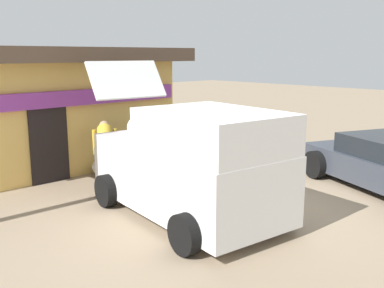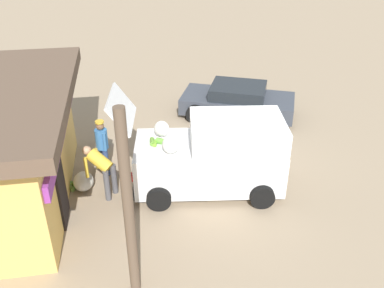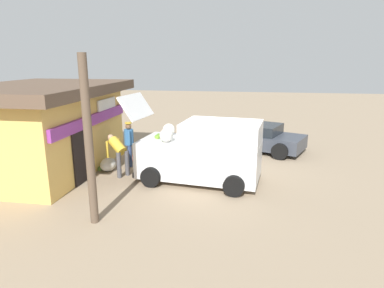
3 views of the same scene
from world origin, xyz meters
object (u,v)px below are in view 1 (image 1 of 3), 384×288
customer_bending (105,145)px  unloaded_banana_pile (106,166)px  paint_bucket (189,157)px  delivery_van (192,164)px  storefront_bar (51,103)px  vendor_standing (143,136)px

customer_bending → unloaded_banana_pile: size_ratio=1.81×
unloaded_banana_pile → paint_bucket: 2.37m
delivery_van → storefront_bar: bearing=88.0°
vendor_standing → customer_bending: vendor_standing is taller
storefront_bar → unloaded_banana_pile: (0.26, -2.17, -1.38)m
vendor_standing → paint_bucket: size_ratio=5.16×
unloaded_banana_pile → paint_bucket: bearing=-11.7°
storefront_bar → delivery_van: size_ratio=1.40×
customer_bending → unloaded_banana_pile: customer_bending is taller
storefront_bar → unloaded_banana_pile: storefront_bar is taller
storefront_bar → unloaded_banana_pile: bearing=-83.2°
storefront_bar → paint_bucket: size_ratio=20.08×
storefront_bar → paint_bucket: storefront_bar is taller
unloaded_banana_pile → vendor_standing: bearing=-38.9°
storefront_bar → vendor_standing: (0.97, -2.75, -0.65)m
delivery_van → unloaded_banana_pile: (0.45, 3.51, -0.77)m
vendor_standing → unloaded_banana_pile: (-0.71, 0.57, -0.72)m
delivery_van → customer_bending: 2.95m
unloaded_banana_pile → customer_bending: bearing=-121.8°
vendor_standing → unloaded_banana_pile: bearing=141.1°
storefront_bar → paint_bucket: (2.58, -2.65, -1.43)m
delivery_van → paint_bucket: size_ratio=14.30×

